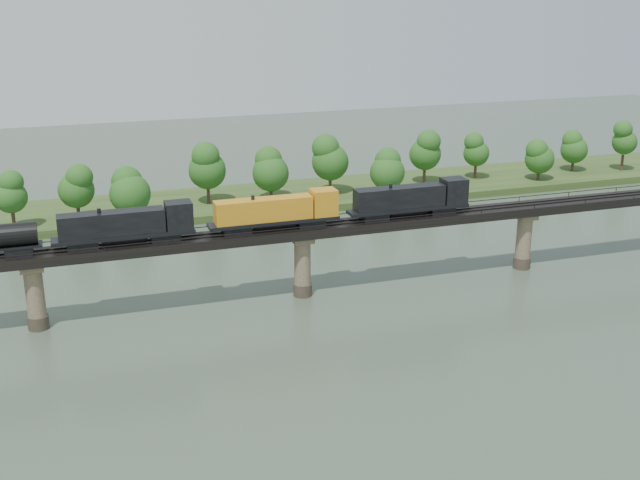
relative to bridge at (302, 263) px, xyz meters
name	(u,v)px	position (x,y,z in m)	size (l,w,h in m)	color
ground	(373,381)	(0.00, -30.00, -5.46)	(400.00, 400.00, 0.00)	#364536
far_bank	(229,202)	(0.00, 55.00, -4.66)	(300.00, 24.00, 1.60)	#2E451B
bridge	(302,263)	(0.00, 0.00, 0.00)	(236.00, 30.00, 11.50)	#473A2D
bridge_superstructure	(302,225)	(0.00, 0.00, 6.33)	(220.00, 4.90, 0.75)	black
far_treeline	(194,174)	(-8.21, 50.52, 3.37)	(289.06, 17.54, 13.60)	#382619
freight_train	(227,217)	(-11.81, 0.00, 8.75)	(82.34, 3.21, 5.67)	black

